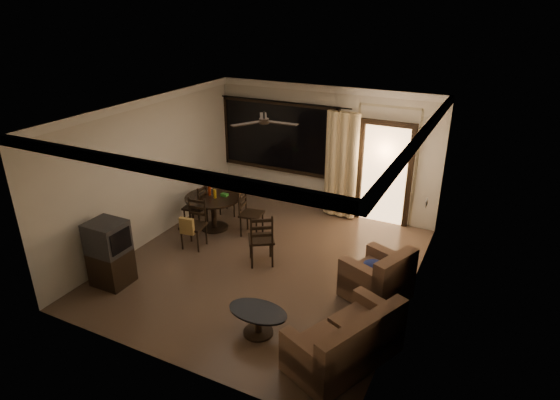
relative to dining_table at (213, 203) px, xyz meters
The scene contains 12 objects.
ground 1.95m from the dining_table, 26.72° to the right, with size 5.50×5.50×0.00m, color #7F6651.
room_shell 2.75m from the dining_table, 22.44° to the left, with size 5.50×6.70×5.50m.
dining_table is the anchor object (origin of this frame).
dining_chair_west 0.48m from the dining_table, 164.05° to the right, with size 0.47×0.47×0.95m.
dining_chair_east 0.88m from the dining_table, ahead, with size 0.47×0.47×0.95m.
dining_chair_south 0.90m from the dining_table, 82.95° to the right, with size 0.47×0.52×0.95m.
dining_chair_north 0.83m from the dining_table, 97.29° to the left, with size 0.47×0.47×0.95m.
tv_cabinet 2.51m from the dining_table, 98.74° to the right, with size 0.60×0.54×1.13m.
sofa 4.56m from the dining_table, 34.03° to the right, with size 1.36×1.73×0.82m.
armchair 3.87m from the dining_table, 14.09° to the right, with size 1.14×1.14×0.88m.
coffee_table 3.53m from the dining_table, 46.04° to the right, with size 0.89×0.53×0.39m.
side_chair 1.77m from the dining_table, 27.21° to the right, with size 0.62×0.62×1.02m.
Camera 1 is at (3.47, -6.41, 4.44)m, focal length 30.00 mm.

